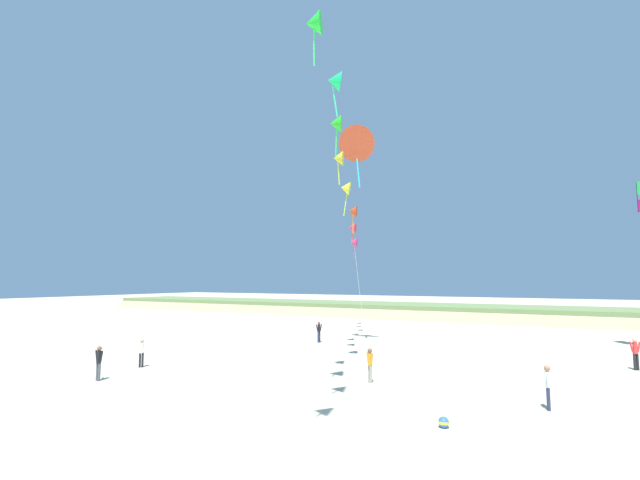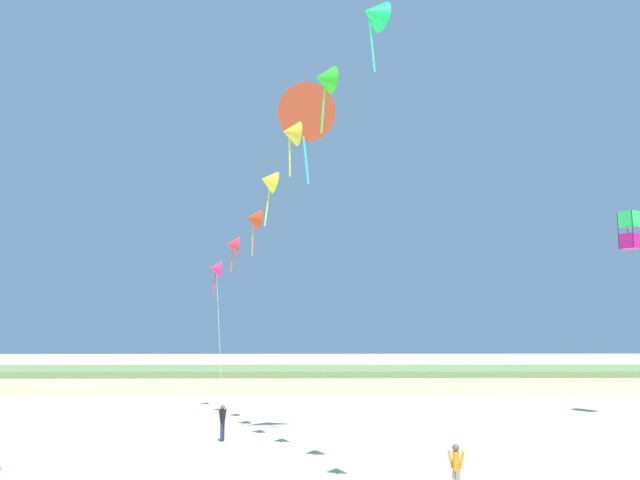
% 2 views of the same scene
% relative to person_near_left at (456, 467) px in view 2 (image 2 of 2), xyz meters
% --- Properties ---
extents(dune_ridge, '(120.00, 12.03, 1.72)m').
position_rel_person_near_left_xyz_m(dune_ridge, '(-0.65, 37.42, -0.09)').
color(dune_ridge, beige).
rests_on(dune_ridge, ground).
extents(person_near_left, '(0.50, 0.41, 1.63)m').
position_rel_person_near_left_xyz_m(person_near_left, '(0.00, 0.00, 0.00)').
color(person_near_left, gray).
rests_on(person_near_left, ground).
extents(person_far_right, '(0.34, 0.54, 1.64)m').
position_rel_person_near_left_xyz_m(person_far_right, '(-8.47, 10.55, 0.01)').
color(person_far_right, '#282D4C').
rests_on(person_far_right, ground).
extents(kite_banner_string, '(14.31, 38.04, 21.20)m').
position_rel_person_near_left_xyz_m(kite_banner_string, '(-3.84, 4.30, 13.76)').
color(kite_banner_string, '#DE3075').
extents(large_kite_low_lead, '(3.10, 2.37, 4.95)m').
position_rel_person_near_left_xyz_m(large_kite_low_lead, '(-4.73, 9.83, 14.40)').
color(large_kite_low_lead, '#D54828').
extents(large_kite_mid_trail, '(1.31, 1.31, 2.18)m').
position_rel_person_near_left_xyz_m(large_kite_mid_trail, '(14.17, 17.38, 9.84)').
color(large_kite_mid_trail, '#CC187A').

